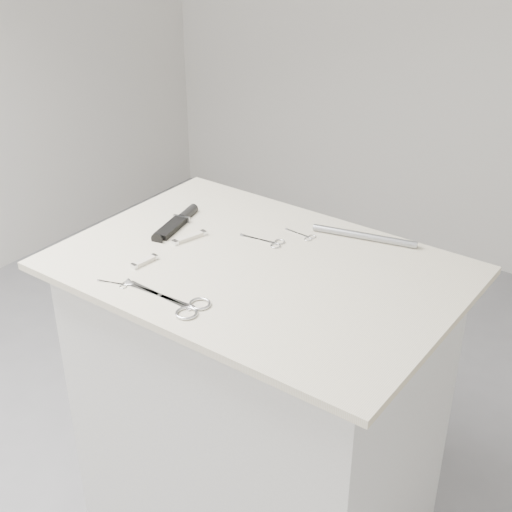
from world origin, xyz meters
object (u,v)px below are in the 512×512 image
Objects in this scene: large_shears at (181,304)px; pocket_knife_b at (144,262)px; embroidery_scissors_b at (304,236)px; sheathed_knife at (179,221)px; pocket_knife_a at (189,237)px; embroidery_scissors_a at (270,242)px; tiny_scissors at (117,284)px; plinth at (258,409)px; metal_rail at (364,236)px.

pocket_knife_b reaches higher than large_shears.
large_shears is 2.42× the size of embroidery_scissors_b.
pocket_knife_a is (0.09, -0.05, -0.00)m from sheathed_knife.
tiny_scissors is at bearing -121.76° from embroidery_scissors_a.
sheathed_knife is at bearing 26.11° from pocket_knife_b.
pocket_knife_a is (-0.23, 0.00, 0.48)m from plinth.
pocket_knife_b is at bearing -145.35° from plinth.
pocket_knife_a reaches higher than pocket_knife_b.
sheathed_knife is at bearing -176.24° from embroidery_scissors_a.
pocket_knife_a reaches higher than plinth.
pocket_knife_a is at bearing -135.74° from sheathed_knife.
pocket_knife_a is at bearing 4.20° from pocket_knife_b.
embroidery_scissors_b is 0.16m from metal_rail.
tiny_scissors is 0.76× the size of pocket_knife_a.
pocket_knife_b is at bearing -130.85° from metal_rail.
pocket_knife_b reaches higher than tiny_scissors.
metal_rail reaches higher than embroidery_scissors_a.
pocket_knife_b is at bearing -132.41° from embroidery_scissors_a.
plinth is at bearing 81.92° from large_shears.
plinth is 11.18× the size of tiny_scissors.
tiny_scissors is (-0.23, -0.48, -0.00)m from embroidery_scissors_b.
large_shears is 0.37m from embroidery_scissors_a.
tiny_scissors is at bearing -176.81° from sheathed_knife.
large_shears is at bearing -108.34° from pocket_knife_b.
pocket_knife_a is (-0.20, 0.26, 0.00)m from large_shears.
metal_rail reaches higher than embroidery_scissors_b.
plinth is 4.40× the size of sheathed_knife.
embroidery_scissors_b is at bearing 49.42° from embroidery_scissors_a.
sheathed_knife is 0.72× the size of metal_rail.
tiny_scissors reaches higher than plinth.
pocket_knife_a is at bearing -143.83° from metal_rail.
plinth is 0.59m from tiny_scissors.
tiny_scissors is 0.28× the size of metal_rail.
sheathed_knife is (-0.10, 0.33, 0.01)m from tiny_scissors.
tiny_scissors is (-0.22, -0.28, 0.47)m from plinth.
pocket_knife_b is (-0.24, -0.36, 0.00)m from embroidery_scissors_b.
embroidery_scissors_b is 0.53m from tiny_scissors.
large_shears reaches higher than embroidery_scissors_a.
metal_rail is at bearing 37.66° from tiny_scissors.
embroidery_scissors_a is (-0.05, 0.12, 0.47)m from plinth.
sheathed_knife is 0.52m from metal_rail.
embroidery_scissors_a is at bearing 47.34° from tiny_scissors.
pocket_knife_a is at bearing 178.99° from plinth.
metal_rail is (0.38, 0.44, 0.00)m from pocket_knife_b.
sheathed_knife is at bearing 169.53° from plinth.
metal_rail is (0.37, 0.56, 0.01)m from tiny_scissors.
large_shears reaches higher than plinth.
metal_rail reaches higher than pocket_knife_a.
embroidery_scissors_a is (-0.01, 0.37, -0.00)m from large_shears.
plinth is 3.16× the size of metal_rail.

